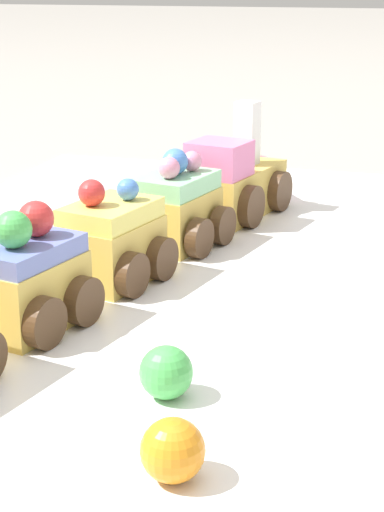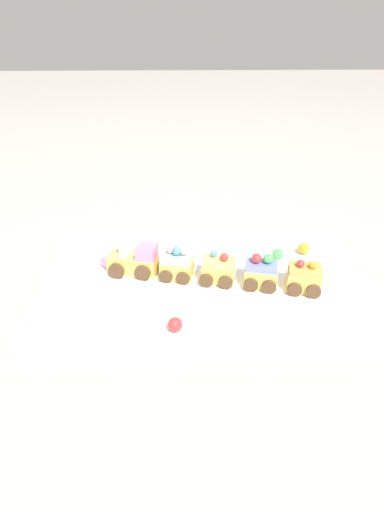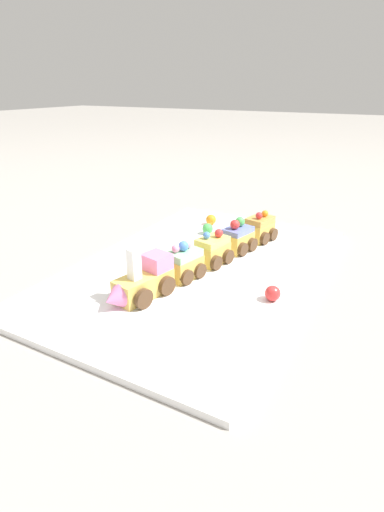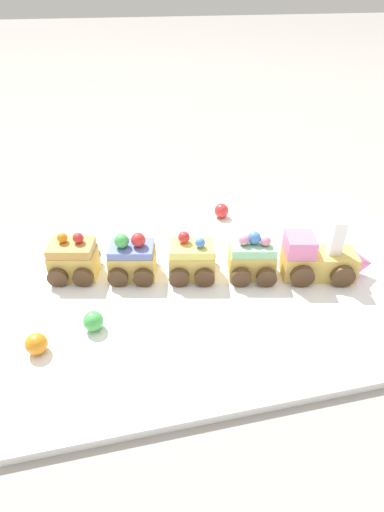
{
  "view_description": "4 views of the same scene",
  "coord_description": "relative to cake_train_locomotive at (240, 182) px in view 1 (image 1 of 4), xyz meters",
  "views": [
    {
      "loc": [
        -0.55,
        -0.19,
        0.21
      ],
      "look_at": [
        -0.0,
        -0.03,
        0.03
      ],
      "focal_mm": 60.0,
      "sensor_mm": 36.0,
      "label": 1
    },
    {
      "loc": [
        0.05,
        0.75,
        0.5
      ],
      "look_at": [
        0.03,
        0.02,
        0.08
      ],
      "focal_mm": 28.0,
      "sensor_mm": 36.0,
      "label": 2
    },
    {
      "loc": [
        0.67,
        0.35,
        0.36
      ],
      "look_at": [
        0.05,
        0.01,
        0.05
      ],
      "focal_mm": 28.0,
      "sensor_mm": 36.0,
      "label": 3
    },
    {
      "loc": [
        -0.14,
        -0.47,
        0.39
      ],
      "look_at": [
        -0.04,
        -0.02,
        0.08
      ],
      "focal_mm": 28.0,
      "sensor_mm": 36.0,
      "label": 4
    }
  ],
  "objects": [
    {
      "name": "gumball_orange",
      "position": [
        -0.42,
        -0.07,
        -0.01
      ],
      "size": [
        0.03,
        0.03,
        0.03
      ],
      "primitive_type": "sphere",
      "color": "orange",
      "rests_on": "display_board"
    },
    {
      "name": "cake_car_lemon",
      "position": [
        -0.2,
        0.04,
        -0.0
      ],
      "size": [
        0.08,
        0.08,
        0.07
      ],
      "rotation": [
        0.0,
        0.0,
        -0.22
      ],
      "color": "#E0BC56",
      "rests_on": "display_board"
    },
    {
      "name": "ground_plane",
      "position": [
        -0.17,
        0.03,
        -0.04
      ],
      "size": [
        10.0,
        10.0,
        0.0
      ],
      "primitive_type": "plane",
      "color": "gray"
    },
    {
      "name": "cake_train_locomotive",
      "position": [
        0.0,
        0.0,
        0.0
      ],
      "size": [
        0.14,
        0.09,
        0.1
      ],
      "rotation": [
        0.0,
        0.0,
        -0.22
      ],
      "color": "#E0BC56",
      "rests_on": "display_board"
    },
    {
      "name": "display_board",
      "position": [
        -0.17,
        0.03,
        -0.03
      ],
      "size": [
        0.71,
        0.46,
        0.01
      ],
      "primitive_type": "cube",
      "color": "white",
      "rests_on": "ground_plane"
    },
    {
      "name": "cake_car_blueberry",
      "position": [
        -0.28,
        0.06,
        0.0
      ],
      "size": [
        0.08,
        0.08,
        0.08
      ],
      "rotation": [
        0.0,
        0.0,
        -0.22
      ],
      "color": "#E0BC56",
      "rests_on": "display_board"
    },
    {
      "name": "gumball_green",
      "position": [
        -0.35,
        -0.04,
        -0.01
      ],
      "size": [
        0.03,
        0.03,
        0.03
      ],
      "primitive_type": "sphere",
      "color": "#4CBC56",
      "rests_on": "display_board"
    },
    {
      "name": "cake_car_mint",
      "position": [
        -0.11,
        0.02,
        0.0
      ],
      "size": [
        0.08,
        0.08,
        0.08
      ],
      "rotation": [
        0.0,
        0.0,
        -0.22
      ],
      "color": "#E0BC56",
      "rests_on": "display_board"
    }
  ]
}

